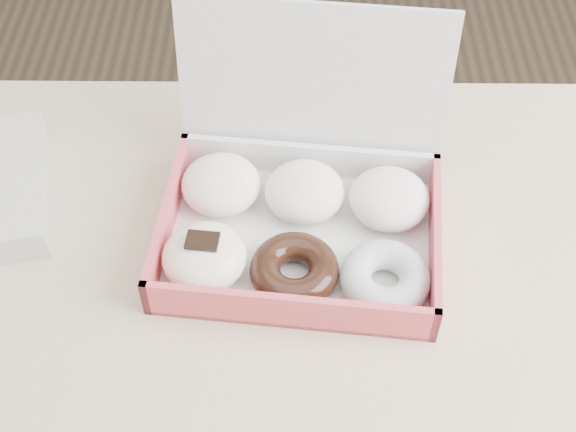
{
  "coord_description": "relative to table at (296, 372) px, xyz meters",
  "views": [
    {
      "loc": [
        -0.01,
        -0.44,
        1.46
      ],
      "look_at": [
        -0.01,
        0.1,
        0.82
      ],
      "focal_mm": 50.0,
      "sensor_mm": 36.0,
      "label": 1
    }
  ],
  "objects": [
    {
      "name": "table",
      "position": [
        0.0,
        0.0,
        0.0
      ],
      "size": [
        1.2,
        0.8,
        0.75
      ],
      "color": "tan",
      "rests_on": "ground"
    },
    {
      "name": "donut_box",
      "position": [
        0.0,
        0.14,
        0.11
      ],
      "size": [
        0.33,
        0.29,
        0.22
      ],
      "rotation": [
        0.0,
        0.0,
        -0.1
      ],
      "color": "silver",
      "rests_on": "table"
    }
  ]
}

